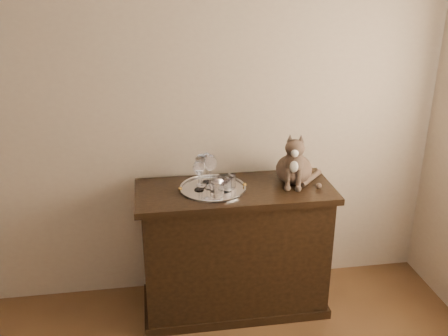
# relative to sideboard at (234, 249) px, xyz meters

# --- Properties ---
(wall_back) EXTENTS (4.00, 0.10, 2.70)m
(wall_back) POSITION_rel_sideboard_xyz_m (-0.60, 0.31, 0.93)
(wall_back) COLOR tan
(wall_back) RESTS_ON ground
(sideboard) EXTENTS (1.20, 0.50, 0.85)m
(sideboard) POSITION_rel_sideboard_xyz_m (0.00, 0.00, 0.00)
(sideboard) COLOR black
(sideboard) RESTS_ON ground
(tray) EXTENTS (0.40, 0.40, 0.01)m
(tray) POSITION_rel_sideboard_xyz_m (-0.13, 0.00, 0.43)
(tray) COLOR silver
(tray) RESTS_ON sideboard
(wine_glass_a) EXTENTS (0.08, 0.08, 0.21)m
(wine_glass_a) POSITION_rel_sideboard_xyz_m (-0.20, 0.05, 0.54)
(wine_glass_a) COLOR silver
(wine_glass_a) RESTS_ON tray
(wine_glass_b) EXTENTS (0.07, 0.07, 0.19)m
(wine_glass_b) POSITION_rel_sideboard_xyz_m (-0.16, 0.10, 0.53)
(wine_glass_b) COLOR white
(wine_glass_b) RESTS_ON tray
(wine_glass_c) EXTENTS (0.07, 0.07, 0.18)m
(wine_glass_c) POSITION_rel_sideboard_xyz_m (-0.22, -0.00, 0.52)
(wine_glass_c) COLOR white
(wine_glass_c) RESTS_ON tray
(wine_glass_d) EXTENTS (0.08, 0.08, 0.21)m
(wine_glass_d) POSITION_rel_sideboard_xyz_m (-0.15, 0.02, 0.54)
(wine_glass_d) COLOR white
(wine_glass_d) RESTS_ON tray
(tumbler_a) EXTENTS (0.08, 0.08, 0.09)m
(tumbler_a) POSITION_rel_sideboard_xyz_m (-0.07, -0.04, 0.48)
(tumbler_a) COLOR white
(tumbler_a) RESTS_ON tray
(tumbler_b) EXTENTS (0.08, 0.08, 0.09)m
(tumbler_b) POSITION_rel_sideboard_xyz_m (-0.12, -0.10, 0.48)
(tumbler_b) COLOR silver
(tumbler_b) RESTS_ON tray
(tumbler_c) EXTENTS (0.07, 0.07, 0.08)m
(tumbler_c) POSITION_rel_sideboard_xyz_m (-0.03, -0.00, 0.47)
(tumbler_c) COLOR silver
(tumbler_c) RESTS_ON tray
(cat) EXTENTS (0.42, 0.41, 0.35)m
(cat) POSITION_rel_sideboard_xyz_m (0.38, 0.04, 0.60)
(cat) COLOR brown
(cat) RESTS_ON sideboard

